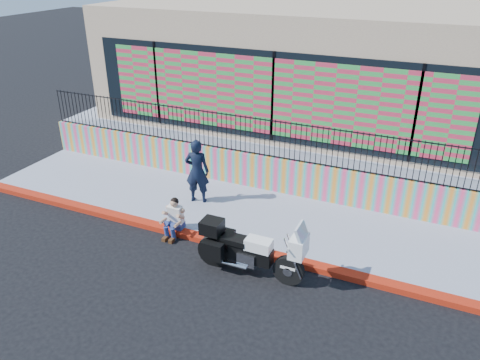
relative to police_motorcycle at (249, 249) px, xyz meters
The scene contains 10 objects.
ground 1.65m from the police_motorcycle, 148.96° to the left, with size 90.00×90.00×0.00m, color black.
red_curb 1.62m from the police_motorcycle, 148.96° to the left, with size 16.00×0.30×0.15m, color #A3130B.
sidewalk 2.81m from the police_motorcycle, 117.96° to the left, with size 16.00×3.00×0.15m, color #888DA3.
mural_wall 4.23m from the police_motorcycle, 107.73° to the left, with size 16.00×0.20×1.10m, color #FC427A.
metal_fence 4.38m from the police_motorcycle, 107.73° to the left, with size 15.80×0.04×1.20m, color black, non-canonical shape.
elevated_platform 9.22m from the police_motorcycle, 98.03° to the left, with size 16.00×10.00×1.25m, color #888DA3.
storefront_building 9.36m from the police_motorcycle, 98.22° to the left, with size 14.00×8.06×4.00m.
police_motorcycle is the anchor object (origin of this frame).
police_officer 3.65m from the police_motorcycle, 137.55° to the left, with size 0.71×0.47×1.95m, color black.
seated_man 2.56m from the police_motorcycle, 164.79° to the left, with size 0.54×0.71×1.06m.
Camera 1 is at (4.77, -9.12, 6.87)m, focal length 35.00 mm.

